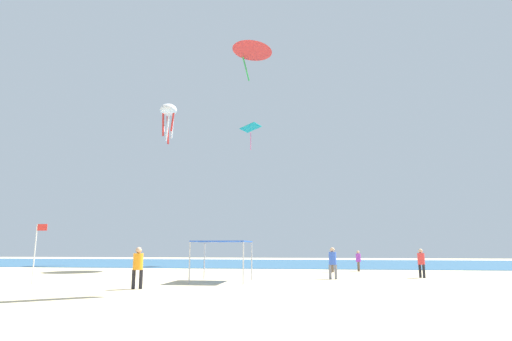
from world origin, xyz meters
The scene contains 12 objects.
ground centered at (0.00, 0.00, -0.05)m, with size 110.00×110.00×0.10m, color beige.
ocean_strip centered at (0.00, 31.74, 0.01)m, with size 110.00×25.95×0.03m, color #28608C.
canopy_tent centered at (-2.00, 5.42, 2.12)m, with size 2.95×3.15×2.23m.
person_near_tent centered at (4.51, 14.90, 0.96)m, with size 0.39×0.42×1.63m.
person_leftmost centered at (4.21, 7.96, 1.10)m, with size 0.50×0.45×1.87m.
person_central centered at (6.61, 16.37, 0.94)m, with size 0.38×0.43×1.61m.
person_rightmost centered at (9.78, 9.87, 1.05)m, with size 0.42×0.43×1.79m.
person_far_shore centered at (-5.03, 0.94, 1.11)m, with size 0.50×0.45×1.89m.
banner_flag centered at (-11.45, 2.68, 1.91)m, with size 0.61×0.06×3.11m.
kite_octopus_white centered at (-13.51, 27.31, 17.62)m, with size 2.35×2.35×4.70m.
kite_delta_red centered at (-2.55, 21.11, 21.96)m, with size 5.71×5.69×3.48m.
kite_diamond_teal centered at (-3.55, 26.81, 15.04)m, with size 2.41×2.45×2.90m.
Camera 1 is at (2.99, -17.81, 1.92)m, focal length 29.02 mm.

